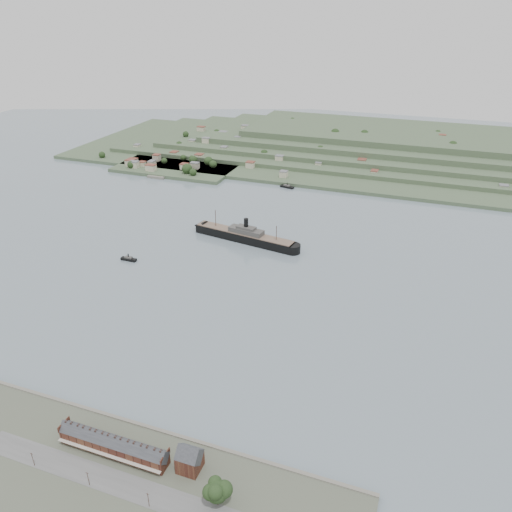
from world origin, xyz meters
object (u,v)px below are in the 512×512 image
(terrace_row, at_px, (113,445))
(steamship, at_px, (242,235))
(tugboat, at_px, (129,259))
(gabled_building, at_px, (190,459))
(fig_tree, at_px, (217,491))

(terrace_row, distance_m, steamship, 244.76)
(steamship, bearing_deg, tugboat, -136.70)
(gabled_building, bearing_deg, fig_tree, -32.79)
(steamship, bearing_deg, gabled_building, -73.77)
(terrace_row, distance_m, tugboat, 203.09)
(fig_tree, bearing_deg, tugboat, 131.65)
(gabled_building, xyz_separation_m, tugboat, (-142.69, 169.62, -6.69))
(steamship, xyz_separation_m, fig_tree, (88.60, -250.96, 5.41))
(terrace_row, bearing_deg, tugboat, 121.21)
(tugboat, relative_size, fig_tree, 1.01)
(gabled_building, distance_m, tugboat, 221.76)
(terrace_row, xyz_separation_m, gabled_building, (37.50, 4.02, 1.34))
(terrace_row, distance_m, gabled_building, 37.74)
(terrace_row, height_order, steamship, steamship)
(steamship, height_order, fig_tree, steamship)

